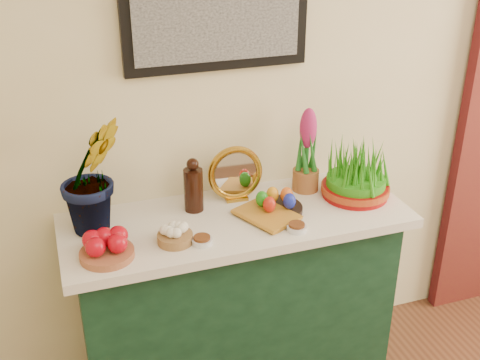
{
  "coord_description": "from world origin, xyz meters",
  "views": [
    {
      "loc": [
        -1.07,
        -0.0,
        2.09
      ],
      "look_at": [
        -0.4,
        1.95,
        1.07
      ],
      "focal_mm": 45.0,
      "sensor_mm": 36.0,
      "label": 1
    }
  ],
  "objects_px": {
    "hyacinth_green": "(91,157)",
    "book": "(251,222)",
    "wheatgrass_sabzeh": "(357,174)",
    "mirror": "(235,174)",
    "sideboard": "(236,307)"
  },
  "relations": [
    {
      "from": "sideboard",
      "to": "book",
      "type": "distance_m",
      "value": 0.49
    },
    {
      "from": "mirror",
      "to": "hyacinth_green",
      "type": "bearing_deg",
      "value": -173.7
    },
    {
      "from": "mirror",
      "to": "wheatgrass_sabzeh",
      "type": "distance_m",
      "value": 0.51
    },
    {
      "from": "hyacinth_green",
      "to": "sideboard",
      "type": "bearing_deg",
      "value": -24.58
    },
    {
      "from": "hyacinth_green",
      "to": "wheatgrass_sabzeh",
      "type": "height_order",
      "value": "hyacinth_green"
    },
    {
      "from": "hyacinth_green",
      "to": "book",
      "type": "distance_m",
      "value": 0.66
    },
    {
      "from": "sideboard",
      "to": "mirror",
      "type": "xyz_separation_m",
      "value": [
        0.04,
        0.14,
        0.58
      ]
    },
    {
      "from": "hyacinth_green",
      "to": "mirror",
      "type": "xyz_separation_m",
      "value": [
        0.58,
        0.06,
        -0.19
      ]
    },
    {
      "from": "hyacinth_green",
      "to": "wheatgrass_sabzeh",
      "type": "distance_m",
      "value": 1.09
    },
    {
      "from": "hyacinth_green",
      "to": "mirror",
      "type": "relative_size",
      "value": 2.54
    },
    {
      "from": "hyacinth_green",
      "to": "book",
      "type": "xyz_separation_m",
      "value": [
        0.56,
        -0.17,
        -0.29
      ]
    },
    {
      "from": "mirror",
      "to": "book",
      "type": "bearing_deg",
      "value": -93.77
    },
    {
      "from": "sideboard",
      "to": "mirror",
      "type": "height_order",
      "value": "mirror"
    },
    {
      "from": "hyacinth_green",
      "to": "mirror",
      "type": "height_order",
      "value": "hyacinth_green"
    },
    {
      "from": "book",
      "to": "wheatgrass_sabzeh",
      "type": "xyz_separation_m",
      "value": [
        0.51,
        0.09,
        0.09
      ]
    }
  ]
}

